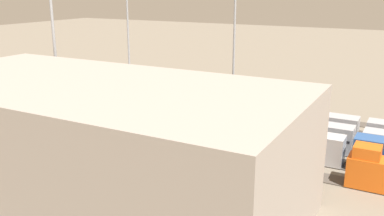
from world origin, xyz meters
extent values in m
plane|color=#756B5B|center=(0.00, 0.00, 0.00)|extent=(400.00, 400.00, 0.00)
cube|color=#4C443D|center=(0.00, -12.50, 0.06)|extent=(140.00, 2.80, 0.12)
cube|color=#3D3833|center=(0.00, -7.50, 0.06)|extent=(140.00, 2.80, 0.12)
cube|color=#4C443D|center=(0.00, -2.50, 0.06)|extent=(140.00, 2.80, 0.12)
cube|color=#4C443D|center=(0.00, 2.50, 0.06)|extent=(140.00, 2.80, 0.12)
cube|color=#3D3833|center=(0.00, 7.50, 0.06)|extent=(140.00, 2.80, 0.12)
cube|color=#4C443D|center=(0.00, 12.50, 0.06)|extent=(140.00, 2.80, 0.12)
cube|color=black|center=(-2.14, -12.50, 2.32)|extent=(18.00, 3.00, 4.40)
cube|color=#B7BABF|center=(19.56, -12.50, 2.02)|extent=(23.00, 3.00, 3.80)
cube|color=black|center=(19.56, -12.50, 1.91)|extent=(22.40, 3.06, 0.36)
cube|color=#B7BABF|center=(43.76, -12.50, 2.02)|extent=(23.00, 3.00, 3.80)
cube|color=black|center=(43.76, -12.50, 2.20)|extent=(22.40, 3.06, 0.36)
cube|color=#A8AAB2|center=(-21.44, 2.50, 2.02)|extent=(23.00, 3.00, 3.80)
cube|color=black|center=(-21.44, 2.50, 2.18)|extent=(22.40, 3.06, 0.36)
cube|color=#A8AAB2|center=(2.76, 2.50, 2.02)|extent=(23.00, 3.00, 3.80)
cube|color=black|center=(2.76, 2.50, 1.67)|extent=(22.40, 3.06, 0.36)
cube|color=#A8AAB2|center=(26.96, 2.50, 2.02)|extent=(23.00, 3.00, 3.80)
cube|color=black|center=(26.96, 2.50, 2.02)|extent=(22.40, 3.06, 0.36)
cube|color=#A8AAB2|center=(-21.35, -2.50, 2.02)|extent=(23.00, 3.00, 3.80)
cube|color=maroon|center=(-21.35, -2.50, 1.92)|extent=(22.40, 3.06, 0.36)
cube|color=#A8AAB2|center=(2.85, -2.50, 2.02)|extent=(23.00, 3.00, 3.80)
cube|color=maroon|center=(2.85, -2.50, 1.96)|extent=(22.40, 3.06, 0.36)
cube|color=#A8AAB2|center=(27.05, -2.50, 2.02)|extent=(23.00, 3.00, 3.80)
cube|color=maroon|center=(27.05, -2.50, 1.84)|extent=(22.40, 3.06, 0.36)
cube|color=#B7BABF|center=(-20.99, 7.50, 2.02)|extent=(23.00, 3.00, 3.80)
cube|color=#B7BABF|center=(3.21, 7.50, 2.02)|extent=(23.00, 3.00, 3.80)
cube|color=#B7BABF|center=(27.41, 7.50, 2.02)|extent=(23.00, 3.00, 3.80)
cube|color=#D85914|center=(-35.75, 12.50, 4.42)|extent=(3.00, 2.70, 1.40)
cylinder|color=#9EA0A5|center=(-6.45, -16.24, 14.19)|extent=(0.44, 0.44, 28.37)
cylinder|color=#9EA0A5|center=(9.73, 15.63, 11.85)|extent=(0.44, 0.44, 23.69)
cylinder|color=#9EA0A5|center=(19.83, -16.38, 11.10)|extent=(0.44, 0.44, 22.21)
cube|color=#9E9389|center=(-10.50, 30.59, 6.73)|extent=(43.81, 21.52, 13.46)
camera|label=1|loc=(-40.05, 62.94, 22.69)|focal=39.98mm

